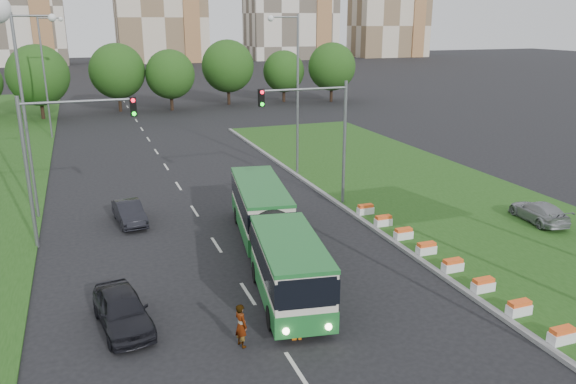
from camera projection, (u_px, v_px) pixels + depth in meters
name	position (u px, v px, depth m)	size (l,w,h in m)	color
ground	(311.00, 283.00, 25.74)	(360.00, 360.00, 0.00)	black
grass_median	(446.00, 201.00, 37.19)	(14.00, 60.00, 0.15)	#1E4714
median_kerb	(351.00, 213.00, 34.89)	(0.30, 60.00, 0.18)	gray
lane_markings	(174.00, 179.00, 42.69)	(0.20, 100.00, 0.01)	beige
flower_planters	(439.00, 256.00, 27.55)	(1.10, 15.90, 0.60)	white
traffic_mast_median	(321.00, 125.00, 34.73)	(5.76, 0.32, 8.00)	slate
traffic_mast_left	(59.00, 146.00, 28.82)	(5.76, 0.32, 8.00)	slate
street_lamps	(196.00, 122.00, 31.97)	(36.00, 60.00, 12.00)	slate
tree_line	(226.00, 74.00, 77.09)	(120.00, 8.00, 9.00)	#1C4412
articulated_bus	(270.00, 232.00, 27.61)	(2.43, 15.59, 2.57)	beige
car_left_near	(122.00, 310.00, 21.84)	(1.78, 4.41, 1.50)	black
car_left_far	(129.00, 213.00, 33.18)	(1.40, 4.01, 1.32)	black
car_median	(539.00, 212.00, 33.06)	(1.70, 4.19, 1.22)	gray
pedestrian	(241.00, 325.00, 20.54)	(0.62, 0.41, 1.70)	gray
shopping_trolley	(296.00, 331.00, 21.20)	(0.35, 0.37, 0.61)	orange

